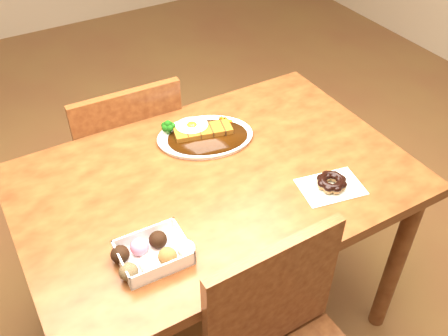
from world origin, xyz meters
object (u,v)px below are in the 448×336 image
table (216,200)px  katsu_curry_plate (203,134)px  chair_far (126,161)px  pon_de_ring (331,183)px  donut_box (152,253)px

table → katsu_curry_plate: size_ratio=3.23×
chair_far → katsu_curry_plate: 0.48m
table → pon_de_ring: (0.28, -0.22, 0.12)m
katsu_curry_plate → donut_box: (-0.36, -0.39, 0.01)m
chair_far → katsu_curry_plate: (0.18, -0.34, 0.29)m
table → donut_box: bearing=-146.2°
chair_far → katsu_curry_plate: bearing=119.6°
table → chair_far: bearing=102.6°
table → chair_far: size_ratio=1.38×
donut_box → pon_de_ring: size_ratio=0.98×
chair_far → pon_de_ring: bearing=119.8°
chair_far → katsu_curry_plate: size_ratio=2.34×
table → chair_far: chair_far is taller
chair_far → donut_box: (-0.18, -0.74, 0.30)m
chair_far → donut_box: 0.81m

